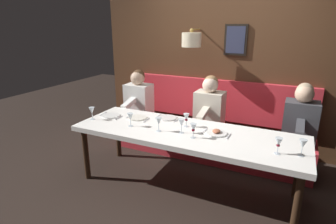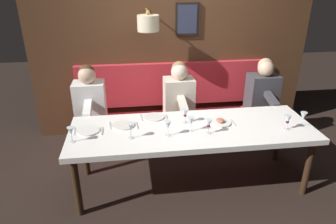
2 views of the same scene
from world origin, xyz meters
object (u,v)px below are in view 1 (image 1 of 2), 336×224
object	(u,v)px
diner_near	(210,105)
wine_glass_0	(159,122)
wine_glass_3	(303,144)
wine_glass_2	(193,128)
diner_middle	(139,96)
wine_glass_7	(279,143)
dining_table	(186,136)
wine_glass_5	(181,123)
wine_glass_4	(186,117)
diner_nearest	(301,117)
wine_glass_1	(92,111)
wine_glass_6	(130,117)

from	to	relation	value
diner_near	wine_glass_0	size ratio (longest dim) A/B	4.82
wine_glass_3	wine_glass_2	bearing A→B (deg)	91.69
diner_middle	wine_glass_7	xyz separation A→B (m)	(-1.05, -2.17, 0.04)
dining_table	wine_glass_7	bearing A→B (deg)	-99.84
wine_glass_3	wine_glass_7	world-z (taller)	same
wine_glass_5	wine_glass_0	bearing A→B (deg)	104.17
dining_table	wine_glass_0	distance (m)	0.37
wine_glass_0	dining_table	bearing A→B (deg)	-63.82
wine_glass_4	wine_glass_7	world-z (taller)	same
diner_nearest	wine_glass_5	size ratio (longest dim) A/B	4.82
diner_nearest	wine_glass_7	bearing A→B (deg)	170.01
diner_middle	wine_glass_1	size ratio (longest dim) A/B	4.82
diner_middle	wine_glass_3	xyz separation A→B (m)	(-1.00, -2.38, 0.04)
diner_near	wine_glass_6	size ratio (longest dim) A/B	4.82
wine_glass_4	wine_glass_6	size ratio (longest dim) A/B	1.00
diner_middle	wine_glass_7	world-z (taller)	diner_middle
wine_glass_0	diner_nearest	bearing A→B (deg)	-55.17
diner_middle	wine_glass_0	bearing A→B (deg)	-138.99
wine_glass_0	wine_glass_4	bearing A→B (deg)	-40.27
diner_near	wine_glass_3	size ratio (longest dim) A/B	4.82
dining_table	wine_glass_2	world-z (taller)	wine_glass_2
diner_middle	wine_glass_0	distance (m)	1.36
wine_glass_1	diner_nearest	bearing A→B (deg)	-67.05
diner_middle	wine_glass_2	xyz separation A→B (m)	(-1.03, -1.31, 0.04)
wine_glass_1	diner_middle	bearing A→B (deg)	-3.95
diner_near	wine_glass_7	world-z (taller)	diner_near
diner_near	wine_glass_0	xyz separation A→B (m)	(-1.02, 0.29, 0.04)
diner_nearest	wine_glass_2	world-z (taller)	diner_nearest
wine_glass_6	wine_glass_7	bearing A→B (deg)	-91.00
wine_glass_0	wine_glass_7	size ratio (longest dim) A/B	1.00
diner_nearest	wine_glass_3	distance (m)	1.00
dining_table	wine_glass_7	xyz separation A→B (m)	(-0.17, -1.00, 0.18)
wine_glass_0	wine_glass_7	xyz separation A→B (m)	(-0.03, -1.28, -0.00)
dining_table	wine_glass_0	xyz separation A→B (m)	(-0.14, 0.29, 0.18)
diner_nearest	diner_near	bearing A→B (deg)	90.00
wine_glass_7	diner_nearest	bearing A→B (deg)	-9.99
diner_nearest	diner_middle	size ratio (longest dim) A/B	1.00
wine_glass_0	wine_glass_5	xyz separation A→B (m)	(0.06, -0.25, 0.00)
wine_glass_4	diner_middle	bearing A→B (deg)	56.17
dining_table	wine_glass_3	bearing A→B (deg)	-95.76
diner_near	wine_glass_7	xyz separation A→B (m)	(-1.05, -0.99, 0.04)
diner_near	diner_nearest	bearing A→B (deg)	-90.00
wine_glass_1	wine_glass_2	size ratio (longest dim) A/B	1.00
dining_table	wine_glass_1	distance (m)	1.27
diner_near	wine_glass_5	size ratio (longest dim) A/B	4.82
wine_glass_1	wine_glass_7	world-z (taller)	same
wine_glass_1	wine_glass_3	bearing A→B (deg)	-89.39
dining_table	diner_middle	size ratio (longest dim) A/B	3.35
wine_glass_0	diner_near	bearing A→B (deg)	-15.84
wine_glass_1	wine_glass_7	xyz separation A→B (m)	(-0.03, -2.25, -0.00)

